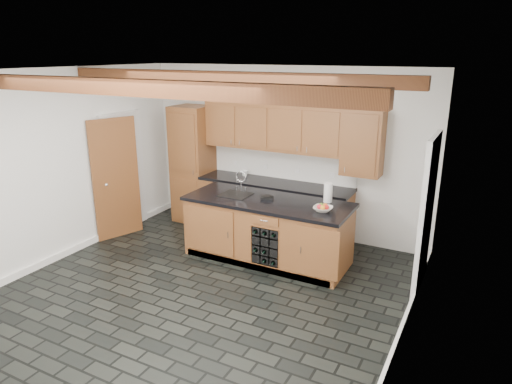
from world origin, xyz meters
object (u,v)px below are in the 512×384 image
fruit_bowl (323,209)px  paper_towel (328,193)px  island (268,230)px  kitchen_scale (267,197)px

fruit_bowl → paper_towel: size_ratio=0.92×
island → kitchen_scale: bearing=125.8°
fruit_bowl → paper_towel: 0.43m
kitchen_scale → paper_towel: paper_towel is taller
kitchen_scale → fruit_bowl: (0.91, -0.12, 0.01)m
kitchen_scale → fruit_bowl: 0.92m
island → paper_towel: 1.06m
fruit_bowl → island: bearing=175.5°
kitchen_scale → fruit_bowl: fruit_bowl is taller
island → fruit_bowl: size_ratio=9.52×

